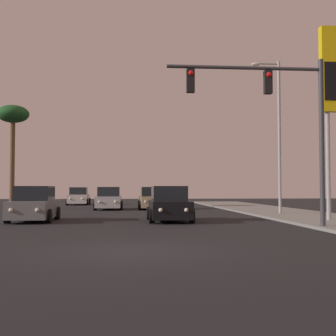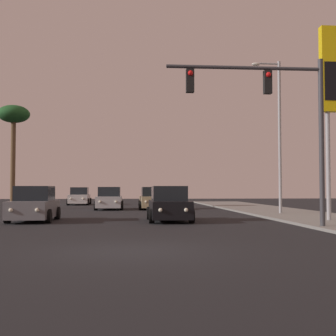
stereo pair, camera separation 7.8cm
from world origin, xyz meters
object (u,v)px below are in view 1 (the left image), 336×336
object	(u,v)px
traffic_light_mast	(279,108)
street_lamp	(277,128)
car_grey	(34,205)
car_tan	(152,199)
car_silver	(109,199)
palm_tree_mid	(13,119)
car_white	(79,197)
car_black	(169,205)

from	to	relation	value
traffic_light_mast	street_lamp	distance (m)	9.78
car_grey	car_tan	distance (m)	13.84
car_silver	car_grey	bearing A→B (deg)	76.43
car_grey	palm_tree_mid	distance (m)	14.96
car_white	street_lamp	world-z (taller)	street_lamp
street_lamp	car_tan	bearing A→B (deg)	130.09
car_tan	palm_tree_mid	xyz separation A→B (m)	(-10.46, 0.67, 6.03)
street_lamp	traffic_light_mast	bearing A→B (deg)	-107.57
car_silver	street_lamp	distance (m)	13.86
traffic_light_mast	car_tan	bearing A→B (deg)	102.93
car_black	car_silver	bearing A→B (deg)	-75.20
palm_tree_mid	car_black	bearing A→B (deg)	-51.67
car_grey	street_lamp	distance (m)	14.51
car_black	palm_tree_mid	distance (m)	18.21
car_black	traffic_light_mast	size ratio (longest dim) A/B	0.66
car_grey	street_lamp	bearing A→B (deg)	-162.71
car_black	palm_tree_mid	xyz separation A→B (m)	(-10.66, 13.48, 6.03)
car_silver	traffic_light_mast	size ratio (longest dim) A/B	0.66
car_grey	car_silver	bearing A→B (deg)	-103.44
car_silver	palm_tree_mid	bearing A→B (deg)	-5.24
car_grey	car_white	bearing A→B (deg)	-88.92
car_silver	car_tan	world-z (taller)	same
car_black	car_tan	distance (m)	12.81
street_lamp	car_white	bearing A→B (deg)	125.79
car_grey	traffic_light_mast	size ratio (longest dim) A/B	0.66
car_grey	street_lamp	xyz separation A→B (m)	(13.23, 4.04, 4.36)
car_black	street_lamp	size ratio (longest dim) A/B	0.48
street_lamp	palm_tree_mid	bearing A→B (deg)	152.77
car_white	traffic_light_mast	xyz separation A→B (m)	(10.60, -28.10, 3.90)
car_white	palm_tree_mid	xyz separation A→B (m)	(-3.91, -9.80, 6.03)
car_grey	car_tan	size ratio (longest dim) A/B	1.00
car_black	car_white	distance (m)	24.24
car_white	traffic_light_mast	distance (m)	30.28
car_white	palm_tree_mid	world-z (taller)	palm_tree_mid
car_white	car_tan	bearing A→B (deg)	121.09
car_black	car_grey	distance (m)	6.45
traffic_light_mast	palm_tree_mid	distance (m)	23.45
car_tan	palm_tree_mid	distance (m)	12.09
car_black	traffic_light_mast	bearing A→B (deg)	128.49
palm_tree_mid	traffic_light_mast	bearing A→B (deg)	-51.59
car_grey	car_white	xyz separation A→B (m)	(-0.31, 22.83, 0.00)
car_black	car_grey	bearing A→B (deg)	-4.19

